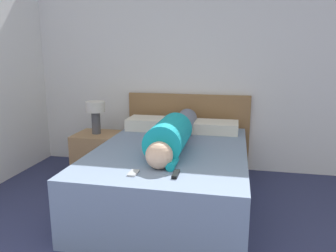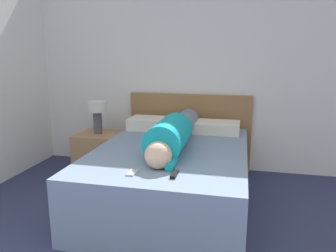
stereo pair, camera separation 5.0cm
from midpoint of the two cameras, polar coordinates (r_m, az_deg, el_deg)
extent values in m
cube|color=white|center=(4.14, 4.65, 10.40)|extent=(5.38, 0.06, 2.60)
cube|color=#7589A8|center=(3.24, 0.10, -8.64)|extent=(1.42, 1.97, 0.56)
cube|color=olive|center=(4.20, 3.09, -0.91)|extent=(1.54, 0.04, 0.95)
cube|color=#A37A51|center=(4.04, -12.51, -4.89)|extent=(0.49, 0.48, 0.52)
cylinder|color=#4C4C51|center=(3.95, -12.77, 0.55)|extent=(0.10, 0.10, 0.26)
cylinder|color=silver|center=(3.91, -12.91, 3.30)|extent=(0.22, 0.22, 0.12)
sphere|color=#DBB293|center=(2.58, -2.11, -5.12)|extent=(0.22, 0.22, 0.22)
cylinder|color=#149EAD|center=(2.93, -0.27, -1.85)|extent=(0.32, 0.65, 0.32)
cylinder|color=slate|center=(3.62, 2.11, 0.22)|extent=(0.23, 0.78, 0.23)
cylinder|color=#149EAD|center=(2.63, 0.24, -6.48)|extent=(0.07, 0.22, 0.07)
cube|color=silver|center=(3.92, -2.95, 0.41)|extent=(0.60, 0.36, 0.13)
cube|color=silver|center=(3.80, 7.50, -0.16)|extent=(0.57, 0.36, 0.12)
cube|color=black|center=(2.46, 0.77, -8.38)|extent=(0.04, 0.15, 0.02)
cube|color=#B2B7BC|center=(2.52, -6.64, -8.11)|extent=(0.06, 0.13, 0.01)
camera|label=1|loc=(0.03, -90.49, -0.11)|focal=35.00mm
camera|label=2|loc=(0.03, 89.51, 0.11)|focal=35.00mm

